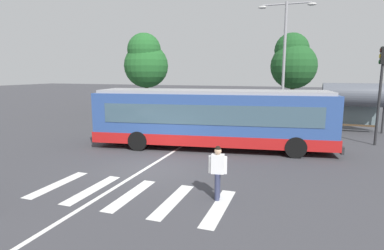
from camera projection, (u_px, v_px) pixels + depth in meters
The scene contains 13 objects.
ground_plane at pixel (152, 168), 13.09m from camera, with size 160.00×160.00×0.00m, color #3D3D42.
city_transit_bus at pixel (212, 118), 16.28m from camera, with size 12.56×4.39×3.06m.
pedestrian_crossing_street at pixel (218, 169), 9.74m from camera, with size 0.58×0.36×1.72m.
parked_car_blue at pixel (193, 109), 27.43m from camera, with size 1.90×4.51×1.35m.
parked_car_charcoal at pixel (222, 110), 26.56m from camera, with size 1.88×4.50×1.35m.
parked_car_black at pixel (255, 112), 25.79m from camera, with size 1.91×4.52×1.35m.
traffic_light_far_corner at pixel (381, 81), 16.66m from camera, with size 0.33×0.32×5.28m.
bus_stop_shelter at pixel (353, 96), 20.77m from camera, with size 3.85×1.54×3.25m.
twin_arm_street_lamp at pixel (284, 52), 22.17m from camera, with size 3.89×0.32×8.78m.
background_tree_left at pixel (146, 61), 31.17m from camera, with size 4.39×4.39×7.78m.
background_tree_right at pixel (293, 61), 28.92m from camera, with size 4.20×4.20×7.58m.
crosswalk_painted_stripes at pixel (131, 195), 10.22m from camera, with size 6.39×2.78×0.01m.
lane_center_line at pixel (167, 156), 15.02m from camera, with size 0.16×24.00×0.01m, color silver.
Camera 1 is at (5.74, -11.36, 3.95)m, focal length 29.31 mm.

